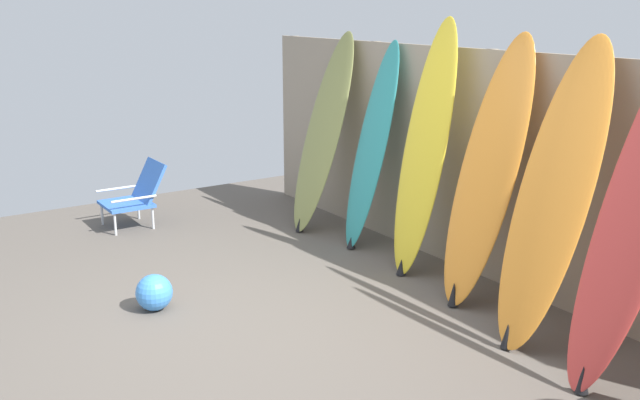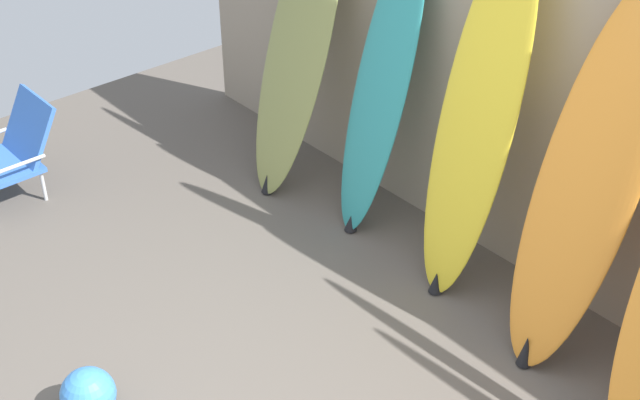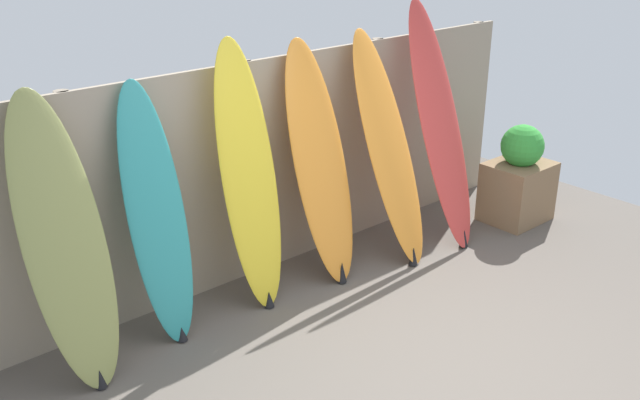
% 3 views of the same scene
% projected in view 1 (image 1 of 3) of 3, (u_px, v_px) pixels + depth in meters
% --- Properties ---
extents(ground, '(7.68, 7.68, 0.00)m').
position_uv_depth(ground, '(262.00, 331.00, 4.80)').
color(ground, '#5B544C').
extents(fence_back, '(6.08, 0.11, 1.80)m').
position_uv_depth(fence_back, '(482.00, 165.00, 5.63)').
color(fence_back, gray).
rests_on(fence_back, ground).
extents(surfboard_olive_0, '(0.54, 0.65, 1.90)m').
position_uv_depth(surfboard_olive_0, '(323.00, 134.00, 6.79)').
color(surfboard_olive_0, olive).
rests_on(surfboard_olive_0, ground).
extents(surfboard_teal_1, '(0.45, 0.53, 1.84)m').
position_uv_depth(surfboard_teal_1, '(372.00, 147.00, 6.29)').
color(surfboard_teal_1, teal).
rests_on(surfboard_teal_1, ground).
extents(surfboard_yellow_2, '(0.47, 0.48, 2.05)m').
position_uv_depth(surfboard_yellow_2, '(424.00, 150.00, 5.63)').
color(surfboard_yellow_2, yellow).
rests_on(surfboard_yellow_2, ground).
extents(surfboard_orange_3, '(0.52, 0.65, 1.96)m').
position_uv_depth(surfboard_orange_3, '(488.00, 173.00, 5.08)').
color(surfboard_orange_3, orange).
rests_on(surfboard_orange_3, ground).
extents(surfboard_orange_4, '(0.58, 0.85, 1.97)m').
position_uv_depth(surfboard_orange_4, '(554.00, 195.00, 4.47)').
color(surfboard_orange_4, orange).
rests_on(surfboard_orange_4, ground).
extents(beach_chair, '(0.50, 0.58, 0.63)m').
position_uv_depth(beach_chair, '(137.00, 194.00, 7.03)').
color(beach_chair, silver).
rests_on(beach_chair, ground).
extents(beach_ball, '(0.26, 0.26, 0.26)m').
position_uv_depth(beach_ball, '(154.00, 292.00, 5.10)').
color(beach_ball, '#3F8CE5').
rests_on(beach_ball, ground).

